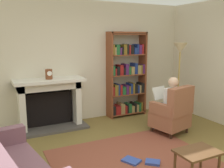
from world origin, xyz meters
name	(u,v)px	position (x,y,z in m)	size (l,w,h in m)	color
ground	(142,168)	(0.00, 0.00, 0.00)	(14.00, 14.00, 0.00)	brown
back_wall	(82,62)	(0.00, 2.55, 1.35)	(5.60, 0.10, 2.70)	beige
side_wall_right	(211,61)	(2.65, 1.25, 1.35)	(0.10, 5.20, 2.70)	beige
area_rug	(132,159)	(0.00, 0.30, 0.01)	(2.40, 1.80, 0.01)	brown
fireplace	(50,102)	(-0.82, 2.30, 0.56)	(1.45, 0.64, 1.06)	#4C4742
mantel_clock	(49,74)	(-0.83, 2.20, 1.16)	(0.14, 0.14, 0.20)	brown
bookshelf	(127,76)	(1.06, 2.33, 0.98)	(0.95, 0.32, 2.02)	brown
armchair_reading	(173,113)	(1.28, 0.88, 0.42)	(0.77, 0.75, 0.97)	#331E14
seated_reader	(168,102)	(1.25, 0.99, 0.62)	(0.44, 0.58, 1.14)	silver
side_table	(197,156)	(0.46, -0.59, 0.36)	(0.56, 0.39, 0.43)	brown
scattered_books	(141,161)	(0.07, 0.14, 0.03)	(0.54, 0.49, 0.04)	#334CA5
floor_lamp	(180,55)	(1.95, 1.51, 1.51)	(0.32, 0.32, 1.78)	#B7933F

